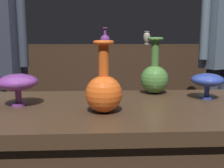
% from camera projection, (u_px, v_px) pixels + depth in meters
% --- Properties ---
extents(back_display_shelf, '(2.60, 0.40, 0.99)m').
position_uv_depth(back_display_shelf, '(105.00, 85.00, 3.33)').
color(back_display_shelf, '#382619').
rests_on(back_display_shelf, ground_plane).
extents(vase_centerpiece, '(0.14, 0.14, 0.27)m').
position_uv_depth(vase_centerpiece, '(104.00, 90.00, 1.00)').
color(vase_centerpiece, '#E55B1E').
rests_on(vase_centerpiece, display_plinth).
extents(vase_tall_behind, '(0.15, 0.15, 0.12)m').
position_uv_depth(vase_tall_behind, '(207.00, 81.00, 1.22)').
color(vase_tall_behind, '#2D429E').
rests_on(vase_tall_behind, display_plinth).
extents(vase_left_accent, '(0.14, 0.14, 0.28)m').
position_uv_depth(vase_left_accent, '(154.00, 77.00, 1.34)').
color(vase_left_accent, '#477A38').
rests_on(vase_left_accent, display_plinth).
extents(vase_right_accent, '(0.16, 0.16, 0.13)m').
position_uv_depth(vase_right_accent, '(18.00, 83.00, 1.10)').
color(vase_right_accent, '#7A388E').
rests_on(vase_right_accent, display_plinth).
extents(shelf_vase_right, '(0.09, 0.09, 0.16)m').
position_uv_depth(shelf_vase_right, '(147.00, 37.00, 3.32)').
color(shelf_vase_right, gray).
rests_on(shelf_vase_right, back_display_shelf).
extents(shelf_vase_center, '(0.12, 0.12, 0.20)m').
position_uv_depth(shelf_vase_center, '(105.00, 39.00, 3.23)').
color(shelf_vase_center, '#7A388E').
rests_on(shelf_vase_center, back_display_shelf).
extents(visitor_near_left, '(0.43, 0.30, 1.57)m').
position_uv_depth(visitor_near_left, '(4.00, 57.00, 2.15)').
color(visitor_near_left, '#232328').
rests_on(visitor_near_left, ground_plane).
extents(visitor_near_right, '(0.43, 0.30, 1.66)m').
position_uv_depth(visitor_near_right, '(221.00, 49.00, 2.27)').
color(visitor_near_right, '#333847').
rests_on(visitor_near_right, ground_plane).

